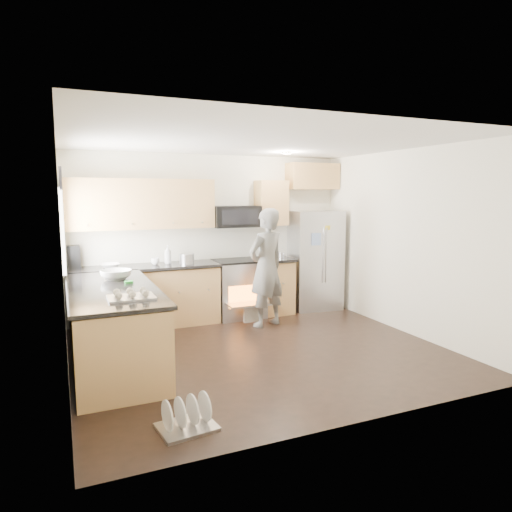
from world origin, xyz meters
name	(u,v)px	position (x,y,z in m)	size (l,w,h in m)	color
ground	(261,351)	(0.00, 0.00, 0.00)	(4.50, 4.50, 0.00)	black
room_shell	(258,219)	(-0.04, 0.02, 1.67)	(4.54, 4.04, 2.62)	white
back_cabinet_run	(180,261)	(-0.59, 1.75, 0.96)	(4.45, 0.64, 2.50)	tan
peninsula	(113,326)	(-1.75, 0.25, 0.47)	(0.96, 2.36, 1.04)	tan
stove_range	(238,275)	(0.35, 1.69, 0.68)	(0.76, 0.97, 1.79)	#B7B7BC
refrigerator	(315,260)	(1.77, 1.70, 0.85)	(0.89, 0.72, 1.69)	#B7B7BC
person	(266,268)	(0.55, 1.03, 0.89)	(0.65, 0.42, 1.77)	slate
dish_rack	(187,420)	(-1.35, -1.51, 0.08)	(0.51, 0.43, 0.29)	#B7B7BC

